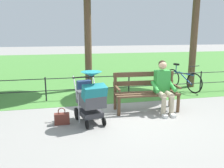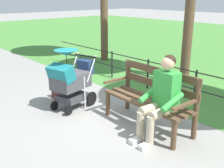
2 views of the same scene
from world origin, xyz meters
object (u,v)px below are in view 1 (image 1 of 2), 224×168
park_bench (146,90)px  person_on_bench (163,85)px  handbag (62,118)px  bicycle (183,79)px  stroller (91,97)px

park_bench → person_on_bench: bearing=149.3°
person_on_bench → handbag: (2.47, 0.30, -0.55)m
park_bench → bicycle: 2.68m
handbag → bicycle: 4.71m
person_on_bench → stroller: 1.89m
handbag → bicycle: (-4.11, -2.27, 0.24)m
park_bench → person_on_bench: 0.46m
person_on_bench → bicycle: 2.59m
park_bench → person_on_bench: size_ratio=1.27×
park_bench → handbag: bearing=14.0°
stroller → bicycle: 4.21m
stroller → park_bench: bearing=-158.0°
park_bench → bicycle: bearing=-139.0°
bicycle → park_bench: bearing=41.0°
park_bench → stroller: size_ratio=1.41×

